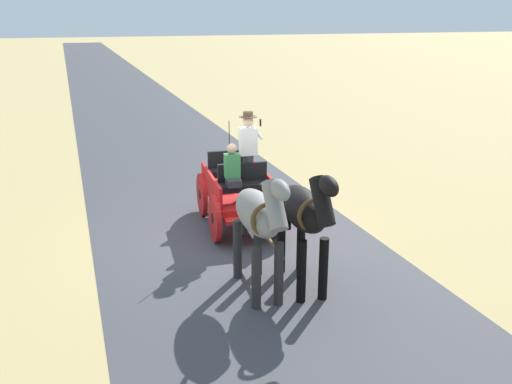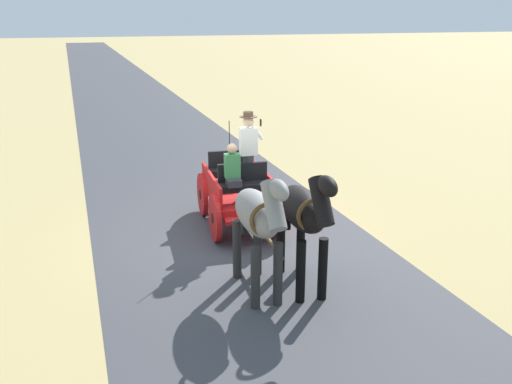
% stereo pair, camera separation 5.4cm
% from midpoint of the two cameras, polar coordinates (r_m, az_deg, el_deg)
% --- Properties ---
extents(ground_plane, '(200.00, 200.00, 0.00)m').
position_cam_midpoint_polar(ground_plane, '(11.36, -2.76, -4.54)').
color(ground_plane, tan).
extents(road_surface, '(5.51, 160.00, 0.01)m').
position_cam_midpoint_polar(road_surface, '(11.36, -2.76, -4.53)').
color(road_surface, '#424247').
rests_on(road_surface, ground).
extents(horse_drawn_carriage, '(1.57, 4.52, 2.50)m').
position_cam_midpoint_polar(horse_drawn_carriage, '(11.62, -1.93, 0.29)').
color(horse_drawn_carriage, red).
rests_on(horse_drawn_carriage, ground).
extents(horse_near_side, '(0.68, 2.14, 2.21)m').
position_cam_midpoint_polar(horse_near_side, '(8.81, 4.90, -2.21)').
color(horse_near_side, black).
rests_on(horse_near_side, ground).
extents(horse_off_side, '(0.61, 2.13, 2.21)m').
position_cam_midpoint_polar(horse_off_side, '(8.59, 0.16, -2.67)').
color(horse_off_side, gray).
rests_on(horse_off_side, ground).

